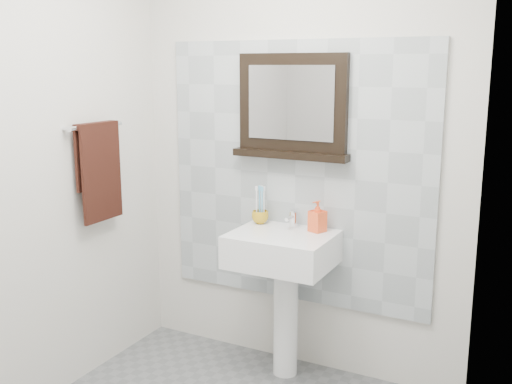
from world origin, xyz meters
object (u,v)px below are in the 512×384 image
(toothbrush_cup, at_px, (260,217))
(soap_dispenser, at_px, (318,216))
(pedestal_sink, at_px, (283,265))
(framed_mirror, at_px, (292,109))
(hand_towel, at_px, (99,164))

(toothbrush_cup, bearing_deg, soap_dispenser, -1.53)
(pedestal_sink, bearing_deg, toothbrush_cup, 149.03)
(framed_mirror, bearing_deg, hand_towel, -149.18)
(pedestal_sink, distance_m, framed_mirror, 0.87)
(soap_dispenser, distance_m, framed_mirror, 0.61)
(toothbrush_cup, bearing_deg, pedestal_sink, -30.97)
(toothbrush_cup, xyz_separation_m, soap_dispenser, (0.36, -0.01, 0.05))
(pedestal_sink, distance_m, hand_towel, 1.17)
(toothbrush_cup, xyz_separation_m, framed_mirror, (0.17, 0.06, 0.63))
(hand_towel, bearing_deg, framed_mirror, 30.82)
(soap_dispenser, relative_size, hand_towel, 0.32)
(framed_mirror, relative_size, hand_towel, 1.24)
(toothbrush_cup, bearing_deg, hand_towel, -147.25)
(pedestal_sink, bearing_deg, soap_dispenser, 35.84)
(pedestal_sink, relative_size, soap_dispenser, 5.53)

